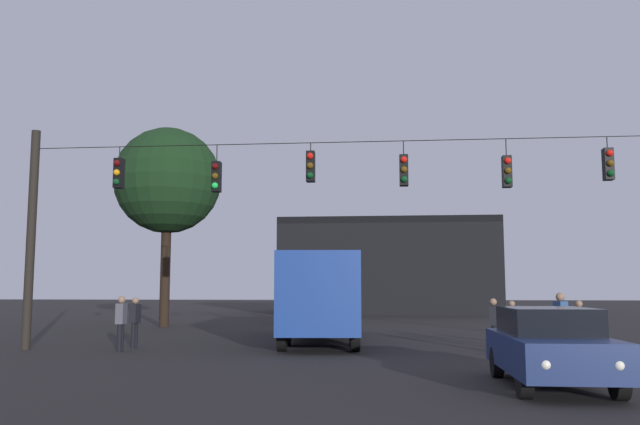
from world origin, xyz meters
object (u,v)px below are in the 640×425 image
(pedestrian_trailing, at_px, (121,320))
(tree_left_silhouette, at_px, (168,181))
(car_near_right, at_px, (550,345))
(pedestrian_far_side, at_px, (494,322))
(pedestrian_crossing_center, at_px, (580,324))
(car_far_left, at_px, (310,308))
(pedestrian_crossing_left, at_px, (135,319))
(city_bus, at_px, (321,289))
(pedestrian_crossing_right, at_px, (561,321))
(pedestrian_near_bus, at_px, (512,322))

(pedestrian_trailing, height_order, tree_left_silhouette, tree_left_silhouette)
(pedestrian_trailing, bearing_deg, tree_left_silhouette, 103.07)
(car_near_right, height_order, pedestrian_far_side, pedestrian_far_side)
(pedestrian_crossing_center, xyz_separation_m, pedestrian_trailing, (-13.73, -0.81, 0.08))
(car_near_right, height_order, car_far_left, same)
(car_far_left, distance_m, pedestrian_crossing_left, 16.64)
(car_far_left, relative_size, pedestrian_far_side, 2.75)
(car_near_right, bearing_deg, city_bus, 116.47)
(car_near_right, xyz_separation_m, pedestrian_crossing_right, (1.65, 5.55, 0.22))
(pedestrian_crossing_right, xyz_separation_m, pedestrian_far_side, (-1.55, 1.68, -0.12))
(tree_left_silhouette, bearing_deg, car_near_right, -53.42)
(pedestrian_crossing_left, xyz_separation_m, pedestrian_far_side, (11.30, -0.27, -0.01))
(car_near_right, height_order, pedestrian_crossing_center, pedestrian_crossing_center)
(pedestrian_crossing_left, bearing_deg, pedestrian_far_side, -1.39)
(car_near_right, xyz_separation_m, tree_left_silhouette, (-14.12, 19.02, 6.54))
(pedestrian_crossing_left, xyz_separation_m, pedestrian_crossing_right, (12.85, -1.96, 0.11))
(car_near_right, bearing_deg, car_far_left, 107.14)
(tree_left_silhouette, bearing_deg, pedestrian_far_side, -39.66)
(car_near_right, xyz_separation_m, pedestrian_far_side, (0.10, 7.23, 0.10))
(car_near_right, height_order, pedestrian_crossing_right, pedestrian_crossing_right)
(car_near_right, height_order, pedestrian_trailing, pedestrian_trailing)
(car_near_right, relative_size, pedestrian_crossing_left, 2.70)
(city_bus, xyz_separation_m, pedestrian_near_bus, (6.41, -2.46, -1.03))
(pedestrian_far_side, distance_m, tree_left_silhouette, 19.56)
(car_far_left, relative_size, pedestrian_crossing_center, 2.84)
(pedestrian_trailing, height_order, pedestrian_far_side, pedestrian_trailing)
(car_far_left, bearing_deg, pedestrian_crossing_center, -59.28)
(car_near_right, xyz_separation_m, pedestrian_near_bus, (0.90, 8.59, 0.04))
(pedestrian_crossing_right, height_order, pedestrian_trailing, pedestrian_crossing_right)
(pedestrian_far_side, height_order, tree_left_silhouette, tree_left_silhouette)
(car_far_left, bearing_deg, pedestrian_crossing_right, -63.71)
(city_bus, distance_m, pedestrian_crossing_right, 9.07)
(city_bus, bearing_deg, pedestrian_trailing, -139.71)
(car_far_left, xyz_separation_m, pedestrian_crossing_right, (8.96, -18.14, 0.22))
(car_near_right, xyz_separation_m, pedestrian_crossing_center, (2.57, 7.06, 0.07))
(pedestrian_crossing_left, bearing_deg, pedestrian_crossing_right, -8.66)
(pedestrian_crossing_right, bearing_deg, car_near_right, -106.59)
(pedestrian_trailing, distance_m, tree_left_silhouette, 14.58)
(city_bus, bearing_deg, pedestrian_far_side, -34.27)
(car_far_left, distance_m, tree_left_silhouette, 10.53)
(pedestrian_crossing_center, xyz_separation_m, tree_left_silhouette, (-16.69, 11.96, 6.47))
(pedestrian_trailing, bearing_deg, city_bus, 40.29)
(city_bus, height_order, car_far_left, city_bus)
(pedestrian_crossing_left, bearing_deg, pedestrian_crossing_center, -1.83)
(pedestrian_crossing_right, relative_size, pedestrian_near_bus, 1.18)
(pedestrian_crossing_right, bearing_deg, pedestrian_near_bus, 103.85)
(pedestrian_crossing_left, distance_m, pedestrian_trailing, 1.25)
(pedestrian_crossing_left, xyz_separation_m, pedestrian_crossing_center, (13.77, -0.44, -0.04))
(car_near_right, height_order, pedestrian_crossing_left, pedestrian_crossing_left)
(pedestrian_near_bus, bearing_deg, car_near_right, -96.00)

